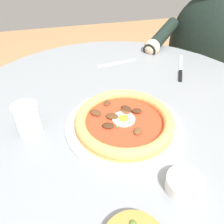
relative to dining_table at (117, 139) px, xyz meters
The scene contains 8 objects.
dining_table is the anchor object (origin of this frame).
pizza_on_plate 0.15m from the dining_table, ahead, with size 0.32×0.32×0.04m.
water_glass 0.30m from the dining_table, 83.98° to the right, with size 0.07×0.07×0.09m.
steak_knife 0.36m from the dining_table, 121.07° to the left, with size 0.20×0.11×0.01m.
ramekin_capers 0.32m from the dining_table, 13.55° to the left, with size 0.08×0.08×0.03m.
fork_utensil 0.33m from the dining_table, 166.35° to the left, with size 0.03×0.17×0.00m.
diner_person 0.74m from the dining_table, 128.03° to the left, with size 0.44×0.59×1.14m.
cafe_chair_diner 0.88m from the dining_table, 127.89° to the left, with size 0.55×0.55×0.92m.
Camera 1 is at (0.51, -0.14, 1.19)m, focal length 37.04 mm.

